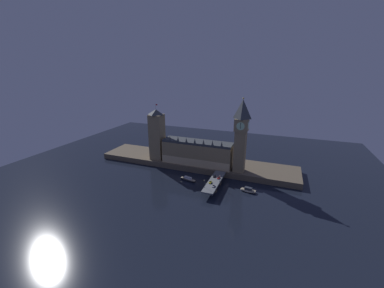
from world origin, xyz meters
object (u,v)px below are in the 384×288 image
Objects in this scene: car_northbound_trail at (210,182)px; boat_downstream at (248,190)px; clock_tower at (241,134)px; boat_upstream at (188,179)px; victoria_tower at (157,135)px; car_southbound_trail at (219,178)px; street_lamp_near at (204,183)px; car_southbound_lead at (214,186)px; street_lamp_mid at (220,178)px; car_northbound_lead at (214,176)px.

boat_downstream is (32.53, 8.09, -5.84)m from car_northbound_trail.
boat_upstream is (-43.71, -27.86, -43.06)m from clock_tower.
victoria_tower is 4.13× the size of boat_downstream.
car_southbound_trail is 22.69m from street_lamp_near.
victoria_tower is at bearing 148.79° from boat_upstream.
street_lamp_mid reaches higher than car_southbound_lead.
clock_tower is 93.16m from victoria_tower.
boat_downstream is (28.00, 13.68, -5.78)m from car_southbound_lead.
street_lamp_mid is (81.17, -33.50, -23.47)m from victoria_tower.
street_lamp_near is (-7.20, -21.18, 3.76)m from car_southbound_trail.
car_southbound_lead is 0.88× the size of car_southbound_trail.
clock_tower is at bearing 32.51° from boat_upstream.
car_northbound_trail reaches higher than car_southbound_trail.
car_northbound_trail reaches higher than boat_upstream.
car_northbound_trail is at bearing -116.78° from clock_tower.
clock_tower is at bearing 60.96° from car_southbound_trail.
street_lamp_near is 0.47× the size of boat_downstream.
boat_downstream is (57.66, -0.88, 0.02)m from boat_upstream.
car_northbound_lead is (73.97, -25.29, -26.76)m from victoria_tower.
boat_downstream is (25.33, 3.04, -9.14)m from street_lamp_mid.
victoria_tower is at bearing 152.47° from car_northbound_trail.
car_southbound_trail is 0.30× the size of boat_downstream.
street_lamp_mid is 27.10m from boat_downstream.
victoria_tower is at bearing 161.12° from car_northbound_lead.
street_lamp_mid is 0.43× the size of boat_downstream.
car_northbound_lead is 1.02× the size of car_southbound_lead.
car_southbound_lead is (-14.05, -42.42, -37.26)m from clock_tower.
boat_upstream is (-29.66, -2.55, -5.77)m from car_southbound_trail.
car_northbound_lead is at bearing 131.23° from street_lamp_mid.
car_northbound_trail is (-0.00, -13.27, -0.01)m from car_northbound_lead.
victoria_tower reaches higher than car_southbound_lead.
victoria_tower is 15.74× the size of car_southbound_lead.
street_lamp_mid is at bearing -22.43° from victoria_tower.
car_northbound_trail is at bearing 129.03° from car_southbound_lead.
clock_tower is 4.84× the size of boat_downstream.
car_northbound_lead is at bearing -128.27° from clock_tower.
street_lamp_mid is (2.67, 10.64, 3.36)m from car_southbound_lead.
car_northbound_lead is 4.86m from car_southbound_trail.
car_northbound_trail is at bearing -27.53° from victoria_tower.
car_southbound_trail is at bearing -119.04° from clock_tower.
clock_tower is at bearing -1.07° from victoria_tower.
car_southbound_lead is 0.61× the size of street_lamp_mid.
car_southbound_lead is at bearing -153.96° from boat_downstream.
car_northbound_trail reaches higher than boat_downstream.
clock_tower reaches higher than car_southbound_trail.
clock_tower reaches higher than boat_upstream.
car_northbound_trail is 0.61× the size of street_lamp_mid.
street_lamp_mid is at bearing -6.91° from boat_upstream.
victoria_tower reaches higher than street_lamp_mid.
victoria_tower is 15.83× the size of car_northbound_trail.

